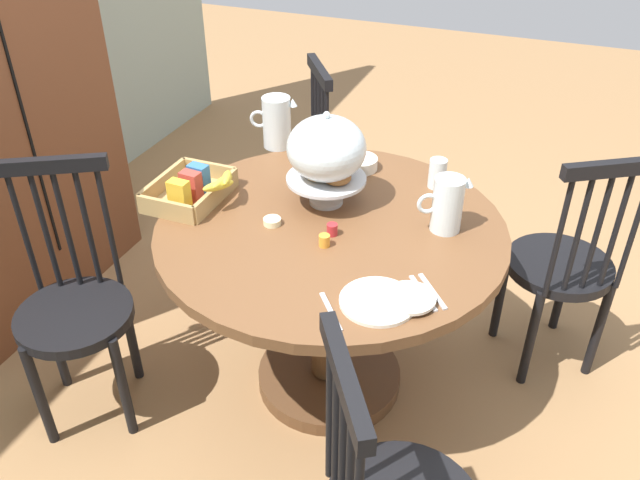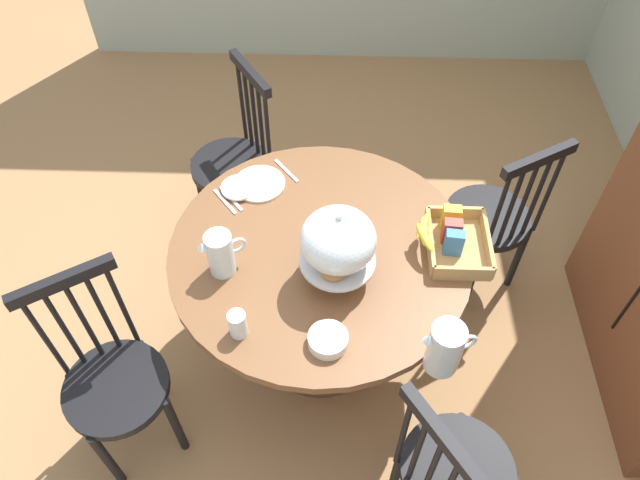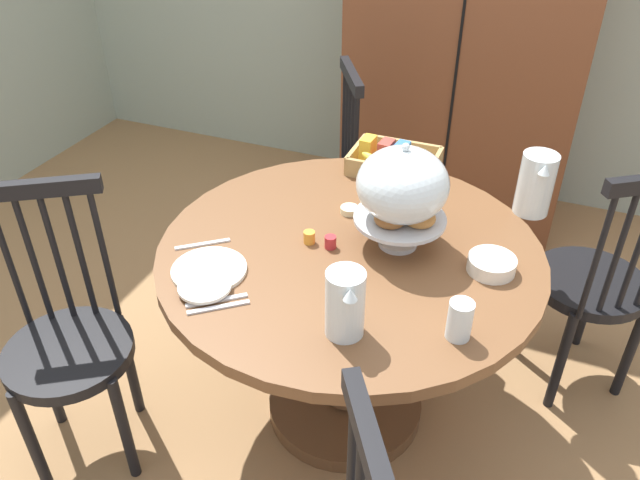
# 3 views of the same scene
# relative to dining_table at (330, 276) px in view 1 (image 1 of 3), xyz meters

# --- Properties ---
(ground_plane) EXTENTS (10.00, 10.00, 0.00)m
(ground_plane) POSITION_rel_dining_table_xyz_m (-0.03, 0.07, -0.52)
(ground_plane) COLOR #997047
(dining_table) EXTENTS (1.19, 1.19, 0.74)m
(dining_table) POSITION_rel_dining_table_xyz_m (0.00, 0.00, 0.00)
(dining_table) COLOR brown
(dining_table) RESTS_ON ground_plane
(windsor_chair_near_window) EXTENTS (0.46, 0.46, 0.97)m
(windsor_chair_near_window) POSITION_rel_dining_table_xyz_m (0.75, 0.48, -0.07)
(windsor_chair_near_window) COLOR black
(windsor_chair_near_window) RESTS_ON ground_plane
(windsor_chair_by_cabinet) EXTENTS (0.45, 0.45, 0.97)m
(windsor_chair_by_cabinet) POSITION_rel_dining_table_xyz_m (-0.42, 0.79, -0.07)
(windsor_chair_by_cabinet) COLOR black
(windsor_chair_by_cabinet) RESTS_ON ground_plane
(windsor_chair_far_side) EXTENTS (0.46, 0.46, 0.97)m
(windsor_chair_far_side) POSITION_rel_dining_table_xyz_m (0.45, -0.77, -0.07)
(windsor_chair_far_side) COLOR black
(windsor_chair_far_side) RESTS_ON ground_plane
(pastry_stand_with_dome) EXTENTS (0.28, 0.28, 0.34)m
(pastry_stand_with_dome) POSITION_rel_dining_table_xyz_m (0.13, 0.06, 0.41)
(pastry_stand_with_dome) COLOR silver
(pastry_stand_with_dome) RESTS_ON dining_table
(orange_juice_pitcher) EXTENTS (0.11, 0.17, 0.19)m
(orange_juice_pitcher) POSITION_rel_dining_table_xyz_m (0.11, -0.36, 0.30)
(orange_juice_pitcher) COLOR silver
(orange_juice_pitcher) RESTS_ON dining_table
(milk_pitcher) EXTENTS (0.12, 0.20, 0.21)m
(milk_pitcher) POSITION_rel_dining_table_xyz_m (0.49, 0.42, 0.31)
(milk_pitcher) COLOR silver
(milk_pitcher) RESTS_ON dining_table
(cereal_basket) EXTENTS (0.32, 0.30, 0.12)m
(cereal_basket) POSITION_rel_dining_table_xyz_m (-0.03, 0.51, 0.26)
(cereal_basket) COLOR tan
(cereal_basket) RESTS_ON dining_table
(china_plate_large) EXTENTS (0.22, 0.22, 0.01)m
(china_plate_large) POSITION_rel_dining_table_xyz_m (-0.34, -0.27, 0.22)
(china_plate_large) COLOR white
(china_plate_large) RESTS_ON dining_table
(china_plate_small) EXTENTS (0.15, 0.15, 0.01)m
(china_plate_small) POSITION_rel_dining_table_xyz_m (-0.30, -0.35, 0.23)
(china_plate_small) COLOR white
(china_plate_small) RESTS_ON china_plate_large
(cereal_bowl) EXTENTS (0.14, 0.14, 0.04)m
(cereal_bowl) POSITION_rel_dining_table_xyz_m (0.42, 0.04, 0.24)
(cereal_bowl) COLOR white
(cereal_bowl) RESTS_ON dining_table
(drinking_glass) EXTENTS (0.06, 0.06, 0.11)m
(drinking_glass) POSITION_rel_dining_table_xyz_m (0.39, -0.27, 0.27)
(drinking_glass) COLOR silver
(drinking_glass) RESTS_ON dining_table
(butter_dish) EXTENTS (0.06, 0.06, 0.02)m
(butter_dish) POSITION_rel_dining_table_xyz_m (-0.07, 0.18, 0.23)
(butter_dish) COLOR beige
(butter_dish) RESTS_ON dining_table
(jam_jar_strawberry) EXTENTS (0.04, 0.04, 0.04)m
(jam_jar_strawberry) POSITION_rel_dining_table_xyz_m (-0.06, -0.03, 0.24)
(jam_jar_strawberry) COLOR #B7282D
(jam_jar_strawberry) RESTS_ON dining_table
(jam_jar_apricot) EXTENTS (0.04, 0.04, 0.04)m
(jam_jar_apricot) POSITION_rel_dining_table_xyz_m (-0.13, -0.03, 0.24)
(jam_jar_apricot) COLOR orange
(jam_jar_apricot) RESTS_ON dining_table
(table_knife) EXTENTS (0.14, 0.12, 0.01)m
(table_knife) POSITION_rel_dining_table_xyz_m (-0.25, -0.38, 0.22)
(table_knife) COLOR silver
(table_knife) RESTS_ON dining_table
(dinner_fork) EXTENTS (0.14, 0.12, 0.01)m
(dinner_fork) POSITION_rel_dining_table_xyz_m (-0.23, -0.40, 0.22)
(dinner_fork) COLOR silver
(dinner_fork) RESTS_ON dining_table
(soup_spoon) EXTENTS (0.14, 0.12, 0.01)m
(soup_spoon) POSITION_rel_dining_table_xyz_m (-0.43, -0.16, 0.22)
(soup_spoon) COLOR silver
(soup_spoon) RESTS_ON dining_table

